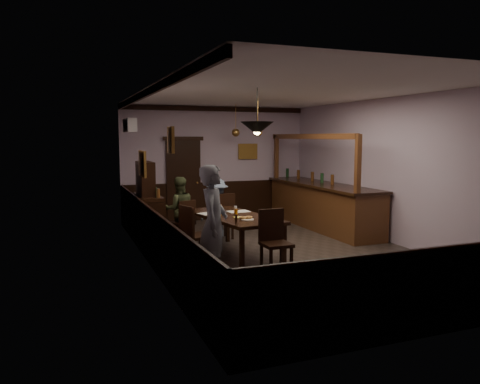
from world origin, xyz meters
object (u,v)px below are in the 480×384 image
dining_table (234,218)px  person_seated_right (217,208)px  chair_far_left (185,220)px  chair_far_right (223,214)px  chair_side (193,232)px  pendant_brass_far (236,133)px  person_seated_left (179,209)px  chair_near (274,238)px  pendant_iron (257,128)px  bar_counter (322,204)px  person_standing (214,224)px  soda_can (236,212)px  sideboard (148,210)px  pendant_brass_mid (258,132)px  coffee_cup (264,215)px

dining_table → person_seated_right: 1.61m
chair_far_left → chair_far_right: (0.88, 0.13, 0.05)m
chair_side → person_seated_right: size_ratio=0.80×
chair_side → pendant_brass_far: size_ratio=1.27×
person_seated_left → pendant_brass_far: (1.89, 1.65, 1.61)m
pendant_brass_far → chair_near: bearing=-102.6°
person_seated_left → person_seated_right: 0.90m
person_seated_left → chair_far_right: bearing=175.8°
chair_far_left → pendant_iron: (0.76, -1.98, 1.83)m
chair_side → bar_counter: bearing=-78.3°
bar_counter → pendant_brass_far: 2.79m
chair_far_left → person_standing: person_standing is taller
person_seated_right → soda_can: person_seated_right is taller
chair_far_left → chair_far_right: 0.89m
chair_far_right → person_standing: person_standing is taller
chair_near → person_seated_left: 2.91m
sideboard → bar_counter: size_ratio=0.42×
chair_near → chair_far_left: bearing=108.3°
person_seated_left → chair_near: bearing=112.4°
person_seated_left → person_standing: bearing=91.1°
dining_table → person_standing: bearing=-121.1°
chair_far_left → pendant_brass_mid: bearing=163.6°
person_seated_right → bar_counter: bearing=162.0°
chair_far_left → person_standing: size_ratio=0.51×
person_seated_right → bar_counter: (2.69, 0.10, -0.07)m
chair_far_left → pendant_iron: pendant_iron is taller
coffee_cup → sideboard: bearing=120.8°
soda_can → chair_near: bearing=-81.0°
chair_side → pendant_brass_mid: (1.89, 1.58, 1.74)m
chair_near → bar_counter: (2.67, 3.00, 0.01)m
chair_near → pendant_iron: (-0.09, 0.51, 1.77)m
sideboard → pendant_brass_mid: pendant_brass_mid is taller
chair_side → pendant_brass_far: bearing=-48.0°
person_seated_left → sideboard: (-0.63, 0.13, -0.01)m
dining_table → pendant_iron: bearing=-81.0°
dining_table → chair_far_left: size_ratio=2.56×
pendant_brass_mid → dining_table: bearing=-129.2°
chair_far_right → coffee_cup: (0.15, -1.79, 0.25)m
person_seated_right → coffee_cup: person_seated_right is taller
chair_far_right → sideboard: (-1.56, 0.27, 0.13)m
person_standing → person_seated_left: 2.87m
chair_far_right → chair_near: chair_near is taller
pendant_brass_mid → coffee_cup: bearing=-109.5°
chair_side → sideboard: bearing=-4.7°
coffee_cup → soda_can: size_ratio=0.67×
sideboard → pendant_brass_far: 3.35m
dining_table → person_seated_left: person_seated_left is taller
pendant_brass_mid → person_seated_left: bearing=172.1°
chair_near → coffee_cup: size_ratio=12.82×
chair_far_right → chair_near: bearing=81.0°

